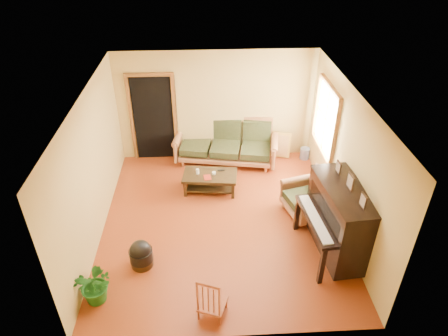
{
  "coord_description": "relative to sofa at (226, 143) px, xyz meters",
  "views": [
    {
      "loc": [
        -0.26,
        -5.94,
        5.11
      ],
      "look_at": [
        0.06,
        0.2,
        1.1
      ],
      "focal_mm": 32.0,
      "sensor_mm": 36.0,
      "label": 1
    }
  ],
  "objects": [
    {
      "name": "remote",
      "position": [
        -0.16,
        -1.03,
        -0.09
      ],
      "size": [
        0.16,
        0.05,
        0.02
      ],
      "primitive_type": "cube",
      "rotation": [
        0.0,
        0.0,
        0.02
      ],
      "color": "black",
      "rests_on": "coffee_table"
    },
    {
      "name": "piano",
      "position": [
        1.75,
        -3.09,
        0.17
      ],
      "size": [
        1.04,
        1.61,
        1.35
      ],
      "primitive_type": "cube",
      "rotation": [
        0.0,
        0.0,
        0.1
      ],
      "color": "black",
      "rests_on": "floor"
    },
    {
      "name": "red_chair",
      "position": [
        -0.44,
        -4.28,
        -0.1
      ],
      "size": [
        0.5,
        0.52,
        0.81
      ],
      "primitive_type": "cube",
      "rotation": [
        0.0,
        0.0,
        -0.36
      ],
      "color": "maroon",
      "rests_on": "floor"
    },
    {
      "name": "armchair",
      "position": [
        1.45,
        -2.04,
        -0.05
      ],
      "size": [
        1.07,
        1.1,
        0.9
      ],
      "primitive_type": "cube",
      "rotation": [
        0.0,
        0.0,
        0.27
      ],
      "color": "#995C38",
      "rests_on": "floor"
    },
    {
      "name": "coffee_table",
      "position": [
        -0.4,
        -1.16,
        -0.3
      ],
      "size": [
        1.19,
        0.75,
        0.41
      ],
      "primitive_type": "cube",
      "rotation": [
        0.0,
        0.0,
        -0.12
      ],
      "color": "black",
      "rests_on": "floor"
    },
    {
      "name": "leaning_frame",
      "position": [
        1.32,
        0.15,
        -0.17
      ],
      "size": [
        0.51,
        0.25,
        0.66
      ],
      "primitive_type": "cube",
      "rotation": [
        0.0,
        0.0,
        -0.3
      ],
      "color": "gold",
      "rests_on": "floor"
    },
    {
      "name": "sofa",
      "position": [
        0.0,
        0.0,
        0.0
      ],
      "size": [
        2.49,
        1.38,
        1.01
      ],
      "primitive_type": "cube",
      "rotation": [
        0.0,
        0.0,
        -0.18
      ],
      "color": "#995C38",
      "rests_on": "floor"
    },
    {
      "name": "glass_jar",
      "position": [
        -0.31,
        -1.16,
        -0.07
      ],
      "size": [
        0.09,
        0.09,
        0.05
      ],
      "primitive_type": "cylinder",
      "rotation": [
        0.0,
        0.0,
        -0.07
      ],
      "color": "silver",
      "rests_on": "coffee_table"
    },
    {
      "name": "candle",
      "position": [
        -0.66,
        -1.12,
        -0.04
      ],
      "size": [
        0.08,
        0.08,
        0.12
      ],
      "primitive_type": "cylinder",
      "rotation": [
        0.0,
        0.0,
        -0.2
      ],
      "color": "white",
      "rests_on": "coffee_table"
    },
    {
      "name": "doorway",
      "position": [
        -1.66,
        0.29,
        0.52
      ],
      "size": [
        1.08,
        0.16,
        2.05
      ],
      "primitive_type": "cube",
      "color": "black",
      "rests_on": "floor"
    },
    {
      "name": "ceramic_crock",
      "position": [
        1.91,
        0.03,
        -0.36
      ],
      "size": [
        0.25,
        0.25,
        0.28
      ],
      "primitive_type": "cylinder",
      "rotation": [
        0.0,
        0.0,
        -0.12
      ],
      "color": "#314794",
      "rests_on": "floor"
    },
    {
      "name": "book",
      "position": [
        -0.53,
        -1.3,
        -0.08
      ],
      "size": [
        0.17,
        0.22,
        0.02
      ],
      "primitive_type": "imported",
      "rotation": [
        0.0,
        0.0,
        0.13
      ],
      "color": "maroon",
      "rests_on": "coffee_table"
    },
    {
      "name": "floor",
      "position": [
        -0.21,
        -2.19,
        -0.5
      ],
      "size": [
        5.0,
        5.0,
        0.0
      ],
      "primitive_type": "plane",
      "color": "#64230D",
      "rests_on": "ground"
    },
    {
      "name": "footstool",
      "position": [
        -1.61,
        -3.25,
        -0.31
      ],
      "size": [
        0.43,
        0.43,
        0.38
      ],
      "primitive_type": "cylinder",
      "rotation": [
        0.0,
        0.0,
        -0.09
      ],
      "color": "black",
      "rests_on": "floor"
    },
    {
      "name": "window",
      "position": [
        2.0,
        -0.89,
        1.0
      ],
      "size": [
        0.12,
        1.36,
        1.46
      ],
      "primitive_type": "cube",
      "color": "white",
      "rests_on": "right_wall"
    },
    {
      "name": "potted_plant",
      "position": [
        -2.19,
        -3.94,
        -0.16
      ],
      "size": [
        0.74,
        0.69,
        0.68
      ],
      "primitive_type": "imported",
      "rotation": [
        0.0,
        0.0,
        -0.3
      ],
      "color": "#1A5718",
      "rests_on": "floor"
    }
  ]
}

